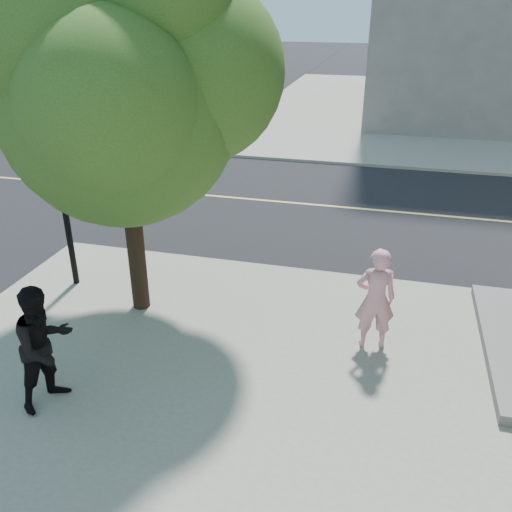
# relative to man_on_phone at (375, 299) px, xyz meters

# --- Properties ---
(ground) EXTENTS (140.00, 140.00, 0.00)m
(ground) POSITION_rel_man_on_phone_xyz_m (-6.51, 2.64, -1.05)
(ground) COLOR black
(ground) RESTS_ON ground
(road_ew) EXTENTS (140.00, 9.00, 0.01)m
(road_ew) POSITION_rel_man_on_phone_xyz_m (-6.51, 7.14, -1.05)
(road_ew) COLOR black
(road_ew) RESTS_ON ground
(man_on_phone) EXTENTS (0.76, 0.58, 1.86)m
(man_on_phone) POSITION_rel_man_on_phone_xyz_m (0.00, 0.00, 0.00)
(man_on_phone) COLOR pink
(man_on_phone) RESTS_ON sidewalk_se
(pedestrian) EXTENTS (1.01, 1.13, 1.93)m
(pedestrian) POSITION_rel_man_on_phone_xyz_m (-4.55, -2.65, 0.03)
(pedestrian) COLOR black
(pedestrian) RESTS_ON sidewalk_se
(street_tree) EXTENTS (5.04, 4.58, 6.69)m
(street_tree) POSITION_rel_man_on_phone_xyz_m (-4.36, 0.25, 3.39)
(street_tree) COLOR black
(street_tree) RESTS_ON sidewalk_se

